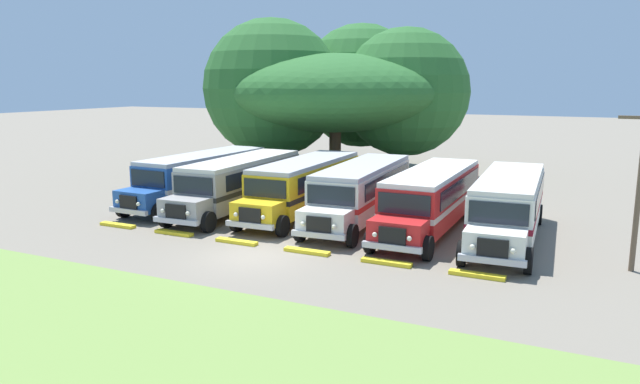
# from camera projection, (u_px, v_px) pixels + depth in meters

# --- Properties ---
(ground_plane) EXTENTS (220.00, 220.00, 0.00)m
(ground_plane) POSITION_uv_depth(u_px,v_px,m) (253.00, 257.00, 23.48)
(ground_plane) COLOR slate
(foreground_grass_strip) EXTENTS (80.00, 10.30, 0.01)m
(foreground_grass_strip) POSITION_uv_depth(u_px,v_px,m) (78.00, 343.00, 15.70)
(foreground_grass_strip) COLOR olive
(foreground_grass_strip) RESTS_ON ground_plane
(parked_bus_slot_0) EXTENTS (2.92, 10.87, 2.82)m
(parked_bus_slot_0) POSITION_uv_depth(u_px,v_px,m) (202.00, 176.00, 33.80)
(parked_bus_slot_0) COLOR #23519E
(parked_bus_slot_0) RESTS_ON ground_plane
(parked_bus_slot_1) EXTENTS (3.07, 10.89, 2.82)m
(parked_bus_slot_1) POSITION_uv_depth(u_px,v_px,m) (240.00, 181.00, 31.90)
(parked_bus_slot_1) COLOR #9E9993
(parked_bus_slot_1) RESTS_ON ground_plane
(parked_bus_slot_2) EXTENTS (3.01, 10.88, 2.82)m
(parked_bus_slot_2) POSITION_uv_depth(u_px,v_px,m) (304.00, 184.00, 31.12)
(parked_bus_slot_2) COLOR yellow
(parked_bus_slot_2) RESTS_ON ground_plane
(parked_bus_slot_3) EXTENTS (3.28, 10.93, 2.82)m
(parked_bus_slot_3) POSITION_uv_depth(u_px,v_px,m) (361.00, 189.00, 29.49)
(parked_bus_slot_3) COLOR silver
(parked_bus_slot_3) RESTS_ON ground_plane
(parked_bus_slot_4) EXTENTS (2.74, 10.85, 2.82)m
(parked_bus_slot_4) POSITION_uv_depth(u_px,v_px,m) (431.00, 197.00, 27.57)
(parked_bus_slot_4) COLOR red
(parked_bus_slot_4) RESTS_ON ground_plane
(parked_bus_slot_5) EXTENTS (3.16, 10.91, 2.82)m
(parked_bus_slot_5) POSITION_uv_depth(u_px,v_px,m) (508.00, 204.00, 26.00)
(parked_bus_slot_5) COLOR silver
(parked_bus_slot_5) RESTS_ON ground_plane
(curb_wheelstop_0) EXTENTS (2.00, 0.36, 0.15)m
(curb_wheelstop_0) POSITION_uv_depth(u_px,v_px,m) (118.00, 225.00, 28.38)
(curb_wheelstop_0) COLOR yellow
(curb_wheelstop_0) RESTS_ON ground_plane
(curb_wheelstop_1) EXTENTS (2.00, 0.36, 0.15)m
(curb_wheelstop_1) POSITION_uv_depth(u_px,v_px,m) (174.00, 233.00, 26.91)
(curb_wheelstop_1) COLOR yellow
(curb_wheelstop_1) RESTS_ON ground_plane
(curb_wheelstop_2) EXTENTS (2.00, 0.36, 0.15)m
(curb_wheelstop_2) POSITION_uv_depth(u_px,v_px,m) (237.00, 242.00, 25.45)
(curb_wheelstop_2) COLOR yellow
(curb_wheelstop_2) RESTS_ON ground_plane
(curb_wheelstop_3) EXTENTS (2.00, 0.36, 0.15)m
(curb_wheelstop_3) POSITION_uv_depth(u_px,v_px,m) (307.00, 251.00, 23.98)
(curb_wheelstop_3) COLOR yellow
(curb_wheelstop_3) RESTS_ON ground_plane
(curb_wheelstop_4) EXTENTS (2.00, 0.36, 0.15)m
(curb_wheelstop_4) POSITION_uv_depth(u_px,v_px,m) (386.00, 262.00, 22.52)
(curb_wheelstop_4) COLOR yellow
(curb_wheelstop_4) RESTS_ON ground_plane
(curb_wheelstop_5) EXTENTS (2.00, 0.36, 0.15)m
(curb_wheelstop_5) POSITION_uv_depth(u_px,v_px,m) (477.00, 275.00, 21.05)
(curb_wheelstop_5) COLOR yellow
(curb_wheelstop_5) RESTS_ON ground_plane
(broad_shade_tree) EXTENTS (19.10, 18.10, 11.58)m
(broad_shade_tree) POSITION_uv_depth(u_px,v_px,m) (339.00, 90.00, 44.24)
(broad_shade_tree) COLOR brown
(broad_shade_tree) RESTS_ON ground_plane
(utility_pole) EXTENTS (1.80, 0.20, 6.26)m
(utility_pole) POSITION_uv_depth(u_px,v_px,m) (640.00, 182.00, 21.13)
(utility_pole) COLOR brown
(utility_pole) RESTS_ON ground_plane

